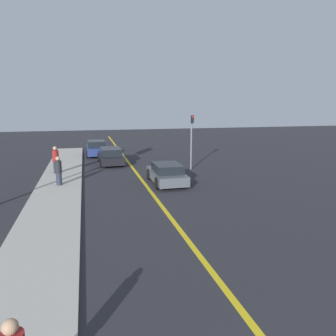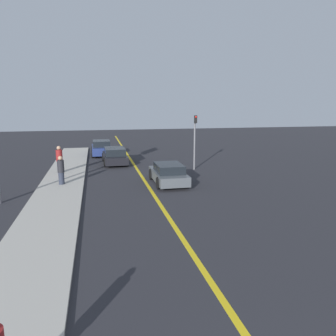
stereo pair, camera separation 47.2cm
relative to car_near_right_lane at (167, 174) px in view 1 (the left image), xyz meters
The scene contains 8 objects.
road_center_line 1.57m from the car_near_right_lane, 154.83° to the left, with size 0.20×60.00×0.01m.
sidewalk_left 6.31m from the car_near_right_lane, behind, with size 2.54×34.54×0.12m.
car_near_right_lane is the anchor object (origin of this frame).
car_ahead_center 8.00m from the car_near_right_lane, 110.17° to the left, with size 1.96×4.38×1.30m.
car_far_distant 12.66m from the car_near_right_lane, 107.06° to the left, with size 1.90×3.89×1.42m.
pedestrian_mid_group 6.32m from the car_near_right_lane, behind, with size 0.39×0.39×1.68m.
pedestrian_far_standing 7.92m from the car_near_right_lane, 147.71° to the left, with size 0.42×0.42×1.84m.
traffic_light 5.03m from the car_near_right_lane, 53.38° to the left, with size 0.18×0.40×3.95m.
Camera 1 is at (-3.36, -1.38, 4.77)m, focal length 35.00 mm.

